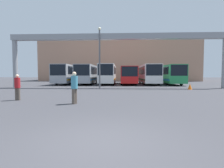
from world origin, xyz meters
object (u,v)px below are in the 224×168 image
(pedestrian_near_left, at_px, (74,87))
(lamp_post, at_px, (100,55))
(bus_slot_4, at_px, (148,73))
(pedestrian_near_right, at_px, (17,87))
(bus_slot_1, at_px, (88,73))
(traffic_cone, at_px, (190,87))
(bus_slot_2, at_px, (108,73))
(bus_slot_3, at_px, (128,74))
(bus_slot_0, at_px, (69,73))
(bus_slot_5, at_px, (169,74))

(pedestrian_near_left, relative_size, lamp_post, 0.25)
(bus_slot_4, height_order, pedestrian_near_right, bus_slot_4)
(bus_slot_4, relative_size, lamp_post, 1.41)
(bus_slot_1, xyz_separation_m, traffic_cone, (13.54, -10.92, -1.54))
(bus_slot_2, height_order, pedestrian_near_left, bus_slot_2)
(bus_slot_3, relative_size, bus_slot_4, 1.04)
(bus_slot_3, xyz_separation_m, bus_slot_4, (3.53, -0.19, 0.16))
(pedestrian_near_left, relative_size, traffic_cone, 2.74)
(traffic_cone, height_order, lamp_post, lamp_post)
(pedestrian_near_left, bearing_deg, bus_slot_1, 27.92)
(bus_slot_0, distance_m, bus_slot_5, 17.66)
(bus_slot_5, relative_size, lamp_post, 1.42)
(bus_slot_0, bearing_deg, bus_slot_5, -1.17)
(bus_slot_2, bearing_deg, bus_slot_0, 179.87)
(traffic_cone, bearing_deg, bus_slot_2, 132.09)
(bus_slot_2, bearing_deg, pedestrian_near_right, -102.76)
(bus_slot_4, xyz_separation_m, lamp_post, (-7.43, -9.12, 2.20))
(pedestrian_near_left, xyz_separation_m, lamp_post, (0.07, 11.65, 3.10))
(bus_slot_1, bearing_deg, lamp_post, -71.30)
(bus_slot_2, bearing_deg, bus_slot_4, -3.25)
(pedestrian_near_right, bearing_deg, bus_slot_5, 56.04)
(bus_slot_4, relative_size, bus_slot_5, 0.99)
(bus_slot_1, distance_m, pedestrian_near_right, 19.85)
(bus_slot_1, height_order, pedestrian_near_left, bus_slot_1)
(lamp_post, bearing_deg, bus_slot_5, 39.94)
(bus_slot_3, height_order, pedestrian_near_right, bus_slot_3)
(bus_slot_1, xyz_separation_m, lamp_post, (3.17, -9.35, 2.20))
(bus_slot_3, distance_m, lamp_post, 10.37)
(bus_slot_3, relative_size, traffic_cone, 16.20)
(lamp_post, bearing_deg, bus_slot_1, 108.70)
(bus_slot_1, relative_size, bus_slot_4, 1.04)
(bus_slot_1, distance_m, lamp_post, 10.12)
(pedestrian_near_right, bearing_deg, bus_slot_2, 80.88)
(bus_slot_0, xyz_separation_m, bus_slot_3, (10.59, -0.22, -0.18))
(bus_slot_1, xyz_separation_m, bus_slot_2, (3.53, 0.17, 0.04))
(bus_slot_0, relative_size, bus_slot_2, 1.00)
(bus_slot_0, distance_m, bus_slot_1, 3.54)
(pedestrian_near_left, bearing_deg, bus_slot_4, -0.32)
(bus_slot_1, xyz_separation_m, pedestrian_near_right, (-0.99, -19.80, -0.98))
(bus_slot_3, distance_m, pedestrian_near_right, 21.36)
(pedestrian_near_left, bearing_deg, pedestrian_near_right, 93.21)
(bus_slot_5, relative_size, pedestrian_near_right, 6.25)
(bus_slot_4, xyz_separation_m, pedestrian_near_left, (-7.50, -20.77, -0.90))
(pedestrian_near_right, bearing_deg, bus_slot_0, 100.88)
(traffic_cone, bearing_deg, bus_slot_3, 120.79)
(pedestrian_near_right, height_order, pedestrian_near_left, pedestrian_near_left)
(bus_slot_0, xyz_separation_m, lamp_post, (6.70, -9.54, 2.19))
(traffic_cone, bearing_deg, bus_slot_5, 86.90)
(bus_slot_1, height_order, pedestrian_near_right, bus_slot_1)
(bus_slot_3, xyz_separation_m, pedestrian_near_right, (-8.06, -19.76, -0.81))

